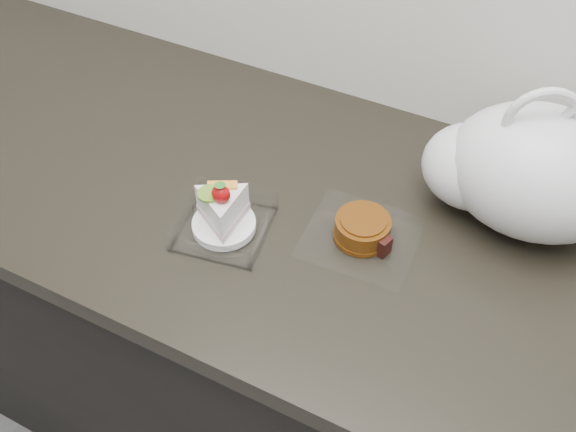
{
  "coord_description": "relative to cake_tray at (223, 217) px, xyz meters",
  "views": [
    {
      "loc": [
        0.22,
        1.03,
        1.65
      ],
      "look_at": [
        -0.08,
        1.62,
        0.94
      ],
      "focal_mm": 40.0,
      "sensor_mm": 36.0,
      "label": 1
    }
  ],
  "objects": [
    {
      "name": "counter",
      "position": [
        0.17,
        0.1,
        -0.48
      ],
      "size": [
        2.04,
        0.64,
        0.9
      ],
      "color": "black",
      "rests_on": "ground"
    },
    {
      "name": "mooncake_wrap",
      "position": [
        0.2,
        0.08,
        -0.01
      ],
      "size": [
        0.18,
        0.17,
        0.04
      ],
      "rotation": [
        0.0,
        0.0,
        0.23
      ],
      "color": "white",
      "rests_on": "counter"
    },
    {
      "name": "cake_tray",
      "position": [
        0.0,
        0.0,
        0.0
      ],
      "size": [
        0.16,
        0.16,
        0.11
      ],
      "rotation": [
        0.0,
        0.0,
        0.17
      ],
      "color": "white",
      "rests_on": "counter"
    },
    {
      "name": "plastic_bag",
      "position": [
        0.39,
        0.23,
        0.07
      ],
      "size": [
        0.34,
        0.27,
        0.25
      ],
      "rotation": [
        0.0,
        0.0,
        0.26
      ],
      "color": "white",
      "rests_on": "counter"
    }
  ]
}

